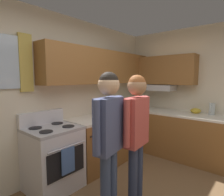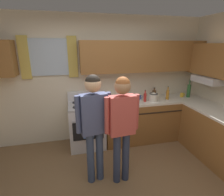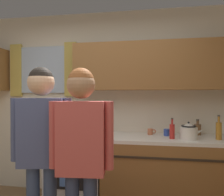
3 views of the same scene
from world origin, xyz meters
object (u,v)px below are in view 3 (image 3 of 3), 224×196
Objects in this scene: mug_cobalt_blue at (167,132)px; adult_left at (41,139)px; cup_terracotta at (151,132)px; bottle_sauce_red at (172,131)px; bottle_oil_amber at (219,130)px; bottle_squat_brown at (198,129)px; stove_oven at (78,167)px; adult_in_plaid at (81,146)px; stovetop_kettle at (189,131)px.

mug_cobalt_blue is 0.07× the size of adult_left.
mug_cobalt_blue reaches higher than cup_terracotta.
bottle_sauce_red is at bearing -42.35° from cup_terracotta.
cup_terracotta is 0.07× the size of adult_left.
bottle_squat_brown is (-0.18, 0.27, -0.03)m from bottle_oil_amber.
cup_terracotta is 1.49m from adult_left.
bottle_sauce_red reaches higher than stove_oven.
adult_left is at bearing -135.29° from mug_cobalt_blue.
bottle_oil_amber reaches higher than bottle_squat_brown.
bottle_squat_brown is at bearing 38.87° from adult_left.
bottle_sauce_red is 2.14× the size of mug_cobalt_blue.
stove_oven is 10.11× the size of cup_terracotta.
bottle_oil_amber is 0.18× the size of adult_in_plaid.
adult_left is at bearing -88.55° from stove_oven.
adult_in_plaid reaches higher than bottle_squat_brown.
stove_oven is 1.31m from bottle_sauce_red.
adult_in_plaid is (-0.54, -1.26, 0.08)m from cup_terracotta.
cup_terracotta is (-0.77, 0.20, -0.07)m from bottle_oil_amber.
adult_left is 1.02× the size of adult_in_plaid.
adult_in_plaid is (-0.79, -1.03, 0.03)m from bottle_sauce_red.
stovetop_kettle is (0.23, -0.19, 0.05)m from mug_cobalt_blue.
bottle_sauce_red is at bearing -140.11° from bottle_squat_brown.
stove_oven is at bearing 177.56° from bottle_oil_amber.
stove_oven is at bearing 175.65° from stovetop_kettle.
adult_in_plaid reaches higher than cup_terracotta.
adult_left reaches higher than stove_oven.
stove_oven is 1.18m from adult_left.
cup_terracotta is (-0.25, 0.23, -0.05)m from bottle_sauce_red.
stove_oven is 1.64m from bottle_squat_brown.
cup_terracotta is at bearing 137.65° from bottle_sauce_red.
bottle_oil_amber reaches higher than stovetop_kettle.
cup_terracotta is 0.50m from stovetop_kettle.
bottle_oil_amber is 1.40× the size of bottle_squat_brown.
cup_terracotta is at bearing 151.95° from stovetop_kettle.
bottle_oil_amber is 1.69m from adult_in_plaid.
adult_left reaches higher than stovetop_kettle.
stovetop_kettle is at bearing -174.60° from bottle_oil_amber.
stove_oven is 1.49m from stovetop_kettle.
mug_cobalt_blue is (-0.57, 0.16, -0.07)m from bottle_oil_amber.
bottle_sauce_red is at bearing 178.22° from stovetop_kettle.
adult_left is at bearing -145.67° from stovetop_kettle.
mug_cobalt_blue is 0.42× the size of stovetop_kettle.
stovetop_kettle is (1.39, -0.11, 0.53)m from stove_oven.
bottle_squat_brown is at bearing 61.39° from stovetop_kettle.
bottle_sauce_red is (1.20, -0.10, 0.53)m from stove_oven.
mug_cobalt_blue is at bearing 58.34° from adult_in_plaid.
stove_oven reaches higher than cup_terracotta.
bottle_sauce_red is 0.90× the size of stovetop_kettle.
stovetop_kettle reaches higher than stove_oven.
adult_in_plaid is (-0.75, -1.21, 0.08)m from mug_cobalt_blue.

